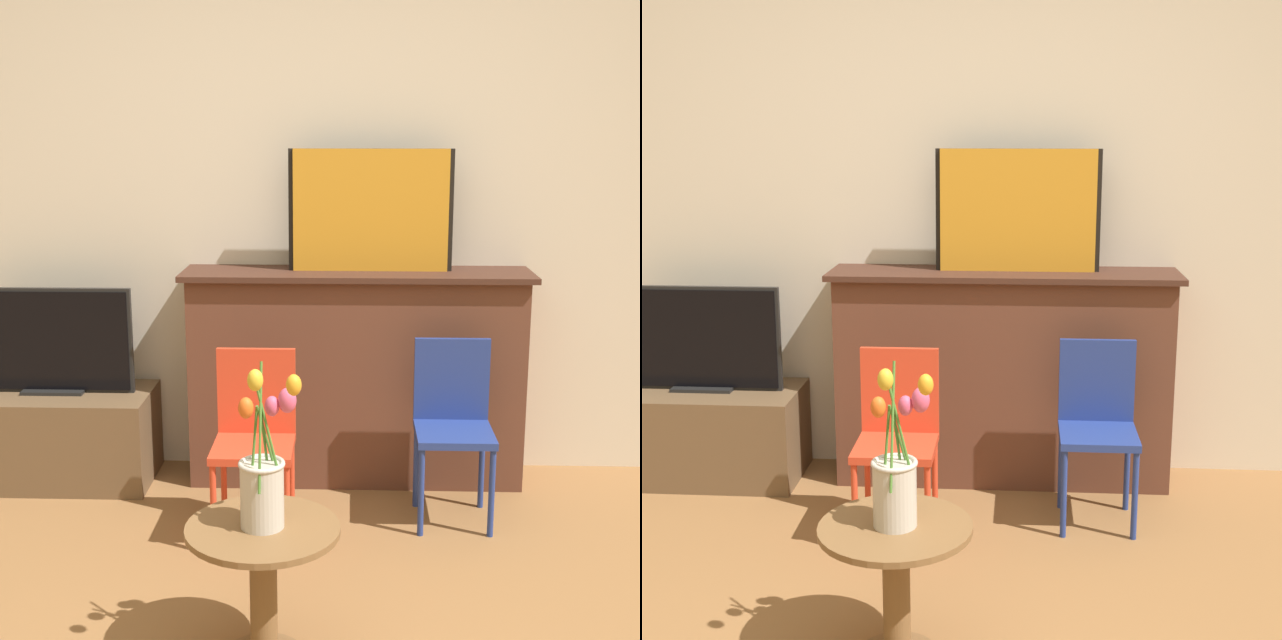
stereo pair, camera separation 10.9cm
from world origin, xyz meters
TOP-DOWN VIEW (x-y plane):
  - wall_back at (0.00, 2.13)m, footprint 8.00×0.06m
  - fireplace_mantel at (0.12, 1.94)m, footprint 1.53×0.36m
  - painting at (0.17, 1.94)m, footprint 0.71×0.03m
  - tv_stand at (-1.23, 1.86)m, footprint 0.86×0.44m
  - tv_monitor at (-1.23, 1.86)m, footprint 0.72×0.12m
  - chair_red at (-0.28, 1.35)m, footprint 0.31×0.31m
  - chair_blue at (0.51, 1.54)m, footprint 0.31×0.31m
  - side_table at (-0.16, 0.48)m, footprint 0.46×0.46m
  - vase_tulips at (-0.16, 0.48)m, footprint 0.19×0.24m

SIDE VIEW (x-z plane):
  - tv_stand at x=-1.23m, z-range 0.00..0.41m
  - side_table at x=-0.16m, z-range 0.07..0.51m
  - chair_red at x=-0.28m, z-range 0.06..0.79m
  - chair_blue at x=0.51m, z-range 0.06..0.79m
  - fireplace_mantel at x=0.12m, z-range 0.01..0.97m
  - vase_tulips at x=-0.16m, z-range 0.34..0.85m
  - tv_monitor at x=-1.23m, z-range 0.41..0.88m
  - painting at x=0.17m, z-range 0.96..1.48m
  - wall_back at x=0.00m, z-range 0.00..2.70m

